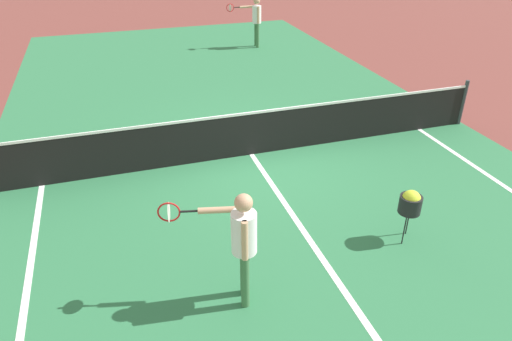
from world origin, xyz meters
TOP-DOWN VIEW (x-y plane):
  - ground_plane at (0.00, 0.00)m, footprint 60.00×60.00m
  - court_surface_inbounds at (0.00, 0.00)m, footprint 10.62×24.40m
  - line_center_service at (0.00, -3.20)m, footprint 0.10×6.40m
  - net at (0.00, 0.00)m, footprint 10.49×0.09m
  - player_near at (-1.35, -3.93)m, footprint 1.14×0.70m
  - player_far at (2.73, 8.15)m, footprint 1.23×0.51m
  - ball_hopper at (1.43, -3.46)m, footprint 0.34×0.34m

SIDE VIEW (x-z plane):
  - ground_plane at x=0.00m, z-range 0.00..0.00m
  - court_surface_inbounds at x=0.00m, z-range 0.00..0.00m
  - line_center_service at x=0.00m, z-range 0.00..0.01m
  - net at x=0.00m, z-range -0.04..1.03m
  - ball_hopper at x=1.43m, z-range 0.24..1.11m
  - player_near at x=-1.35m, z-range 0.20..1.84m
  - player_far at x=2.73m, z-range 0.22..1.95m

